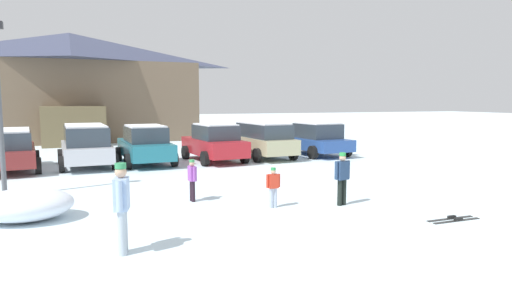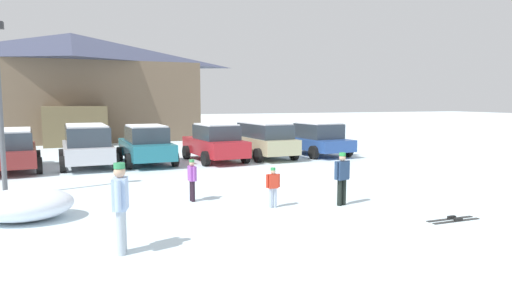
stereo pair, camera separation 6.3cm
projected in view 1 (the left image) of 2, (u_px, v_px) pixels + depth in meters
ground at (353, 267)px, 7.63m from camera, size 160.00×160.00×0.00m
ski_lodge at (71, 86)px, 31.80m from camera, size 16.89×10.87×7.38m
parked_maroon_van at (10, 149)px, 17.82m from camera, size 2.41×4.64×1.64m
parked_silver_wagon at (86, 144)px, 19.03m from camera, size 2.36×4.62×1.76m
parked_teal_hatchback at (145, 144)px, 19.82m from camera, size 2.28×4.62×1.70m
parked_red_sedan at (214, 143)px, 20.63m from camera, size 2.39×4.33×1.72m
parked_beige_suv at (263, 139)px, 21.78m from camera, size 2.29×4.38×1.71m
parked_blue_hatchback at (316, 139)px, 22.92m from camera, size 2.49×4.36×1.66m
skier_teen_in_navy_coat at (342, 176)px, 12.03m from camera, size 0.51×0.27×1.41m
skier_child_in_purple_jacket at (192, 178)px, 12.50m from camera, size 0.20×0.43×1.16m
skier_adult_in_blue_parka at (122, 203)px, 8.18m from camera, size 0.32×0.61×1.67m
skier_child_in_red_jacket at (273, 185)px, 11.78m from camera, size 0.39×0.15×1.05m
pair_of_skis at (454, 219)px, 10.61m from camera, size 1.32×0.30×0.08m
plowed_snow_pile at (25, 205)px, 10.54m from camera, size 2.14×1.71×0.74m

